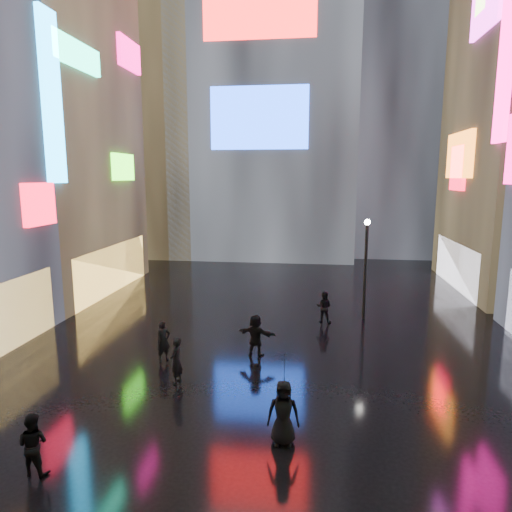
# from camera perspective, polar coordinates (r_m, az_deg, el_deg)

# --- Properties ---
(ground) EXTENTS (140.00, 140.00, 0.00)m
(ground) POSITION_cam_1_polar(r_m,az_deg,el_deg) (22.46, 2.68, -9.11)
(ground) COLOR black
(ground) RESTS_ON ground
(building_left_far) EXTENTS (10.28, 12.00, 22.00)m
(building_left_far) POSITION_cam_1_polar(r_m,az_deg,el_deg) (32.62, -26.48, 15.37)
(building_left_far) COLOR black
(building_left_far) RESTS_ON ground
(tower_main) EXTENTS (16.00, 14.20, 42.00)m
(tower_main) POSITION_cam_1_polar(r_m,az_deg,el_deg) (47.40, 1.59, 26.72)
(tower_main) COLOR black
(tower_main) RESTS_ON ground
(tower_flank_right) EXTENTS (12.00, 12.00, 34.00)m
(tower_flank_right) POSITION_cam_1_polar(r_m,az_deg,el_deg) (48.69, 17.06, 20.99)
(tower_flank_right) COLOR black
(tower_flank_right) RESTS_ON ground
(tower_flank_left) EXTENTS (10.00, 10.00, 26.00)m
(tower_flank_left) POSITION_cam_1_polar(r_m,az_deg,el_deg) (46.28, -13.02, 16.74)
(tower_flank_left) COLOR black
(tower_flank_left) RESTS_ON ground
(lamp_far) EXTENTS (0.30, 0.30, 5.20)m
(lamp_far) POSITION_cam_1_polar(r_m,az_deg,el_deg) (23.92, 13.55, -0.89)
(lamp_far) COLOR black
(lamp_far) RESTS_ON ground
(pedestrian_1) EXTENTS (0.81, 0.64, 1.59)m
(pedestrian_1) POSITION_cam_1_polar(r_m,az_deg,el_deg) (13.39, -26.12, -20.33)
(pedestrian_1) COLOR black
(pedestrian_1) RESTS_ON ground
(pedestrian_4) EXTENTS (0.92, 0.63, 1.83)m
(pedestrian_4) POSITION_cam_1_polar(r_m,az_deg,el_deg) (13.26, 3.43, -18.98)
(pedestrian_4) COLOR black
(pedestrian_4) RESTS_ON ground
(pedestrian_5) EXTENTS (1.70, 0.92, 1.75)m
(pedestrian_5) POSITION_cam_1_polar(r_m,az_deg,el_deg) (19.00, -0.04, -9.90)
(pedestrian_5) COLOR black
(pedestrian_5) RESTS_ON ground
(pedestrian_6) EXTENTS (0.69, 0.71, 1.64)m
(pedestrian_6) POSITION_cam_1_polar(r_m,az_deg,el_deg) (18.89, -11.49, -10.40)
(pedestrian_6) COLOR black
(pedestrian_6) RESTS_ON ground
(pedestrian_7) EXTENTS (0.89, 0.76, 1.60)m
(pedestrian_7) POSITION_cam_1_polar(r_m,az_deg,el_deg) (23.45, 8.49, -6.33)
(pedestrian_7) COLOR black
(pedestrian_7) RESTS_ON ground
(umbrella_2) EXTENTS (1.26, 1.26, 0.82)m
(umbrella_2) POSITION_cam_1_polar(r_m,az_deg,el_deg) (12.68, 3.50, -13.73)
(umbrella_2) COLOR black
(umbrella_2) RESTS_ON pedestrian_4
(pedestrian_8) EXTENTS (0.51, 0.68, 1.70)m
(pedestrian_8) POSITION_cam_1_polar(r_m,az_deg,el_deg) (16.90, -9.95, -12.75)
(pedestrian_8) COLOR black
(pedestrian_8) RESTS_ON ground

